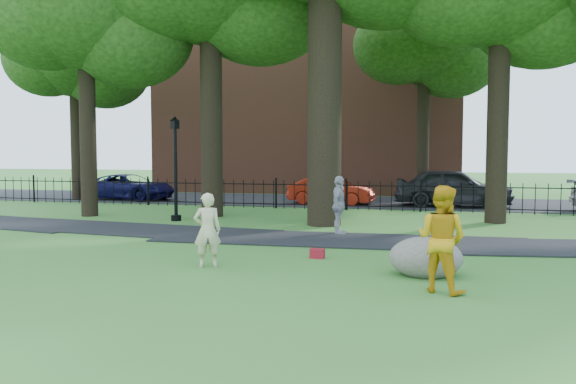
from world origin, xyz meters
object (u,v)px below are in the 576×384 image
(red_sedan, at_px, (331,190))
(man, at_px, (441,239))
(woman, at_px, (207,230))
(lamppost, at_px, (176,170))
(boulder, at_px, (426,255))

(red_sedan, bearing_deg, man, -158.76)
(woman, height_order, man, man)
(lamppost, xyz_separation_m, red_sedan, (4.17, 7.48, -1.13))
(man, bearing_deg, lamppost, -15.38)
(man, relative_size, lamppost, 0.50)
(woman, relative_size, lamppost, 0.43)
(man, relative_size, red_sedan, 0.47)
(woman, xyz_separation_m, lamppost, (-4.08, 7.11, 1.00))
(man, distance_m, red_sedan, 16.24)
(red_sedan, bearing_deg, woman, -175.41)
(man, xyz_separation_m, lamppost, (-8.73, 8.11, 0.86))
(woman, bearing_deg, man, 144.33)
(boulder, height_order, red_sedan, red_sedan)
(man, relative_size, boulder, 1.31)
(boulder, bearing_deg, man, -77.97)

